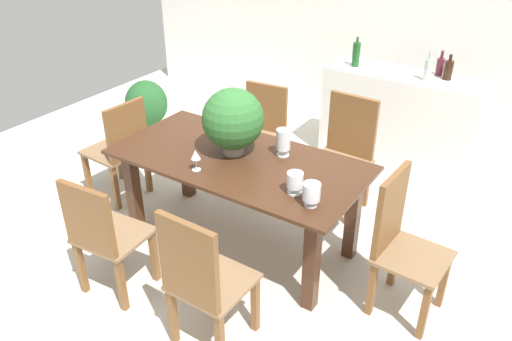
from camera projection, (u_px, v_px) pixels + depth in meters
The scene contains 20 objects.
ground_plane at pixel (251, 231), 4.29m from camera, with size 7.04×7.04×0.00m, color beige.
back_wall at pixel (384, 14), 5.54m from camera, with size 6.40×0.10×2.60m, color white.
dining_table at pixel (239, 175), 3.86m from camera, with size 1.90×0.94×0.77m.
chair_far_right at pixel (346, 148), 4.41m from camera, with size 0.49×0.44×1.00m.
chair_near_right at pixel (201, 278), 2.97m from camera, with size 0.45×0.45×1.00m.
chair_far_left at pixel (261, 129), 4.84m from camera, with size 0.49×0.50×0.92m.
chair_head_end at pixel (121, 146), 4.50m from camera, with size 0.49×0.48×0.95m.
chair_near_left at pixel (102, 234), 3.39m from camera, with size 0.47×0.45×0.93m.
chair_foot_end at pixel (401, 239), 3.29m from camera, with size 0.45×0.46×1.01m.
flower_centerpiece at pixel (233, 120), 3.73m from camera, with size 0.46×0.46×0.51m.
crystal_vase_left at pixel (312, 193), 3.19m from camera, with size 0.11×0.11×0.16m.
crystal_vase_center_near at pixel (295, 181), 3.32m from camera, with size 0.11×0.11×0.15m.
crystal_vase_right at pixel (283, 140), 3.77m from camera, with size 0.11×0.11×0.21m.
wine_glass at pixel (196, 156), 3.58m from camera, with size 0.07×0.07×0.16m.
kitchen_counter at pixel (400, 119), 5.14m from camera, with size 1.52×0.51×0.94m, color silver.
wine_bottle_clear at pixel (356, 54), 5.06m from camera, with size 0.07×0.07×0.29m.
wine_bottle_dark at pixel (440, 66), 4.84m from camera, with size 0.07×0.07×0.23m.
wine_bottle_green at pixel (448, 70), 4.73m from camera, with size 0.08×0.08×0.24m.
wine_bottle_amber at pixel (428, 69), 4.69m from camera, with size 0.07×0.07×0.28m.
potted_plant_floor at pixel (147, 106), 5.76m from camera, with size 0.47×0.47×0.64m.
Camera 1 is at (1.94, -2.89, 2.56)m, focal length 35.91 mm.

